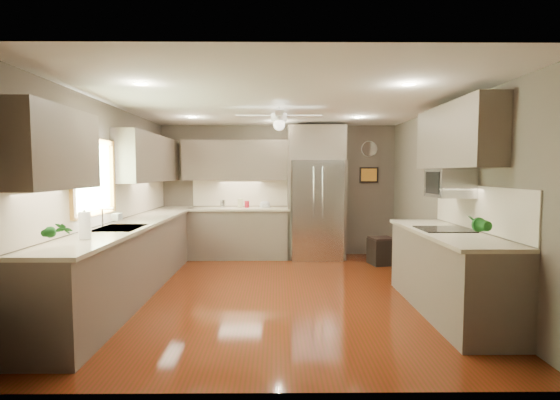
{
  "coord_description": "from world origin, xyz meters",
  "views": [
    {
      "loc": [
        -0.03,
        -5.35,
        1.61
      ],
      "look_at": [
        0.01,
        0.6,
        1.2
      ],
      "focal_mm": 26.0,
      "sensor_mm": 36.0,
      "label": 1
    }
  ],
  "objects_px": {
    "potted_plant_right": "(477,224)",
    "refrigerator": "(316,195)",
    "stool": "(382,251)",
    "paper_towel": "(85,225)",
    "canister_c": "(240,203)",
    "soap_bottle": "(118,217)",
    "potted_plant_left": "(57,231)",
    "bowl": "(265,206)",
    "microwave": "(450,183)",
    "canister_d": "(247,204)",
    "canister_b": "(223,204)"
  },
  "relations": [
    {
      "from": "potted_plant_left",
      "to": "canister_b",
      "type": "bearing_deg",
      "value": 77.35
    },
    {
      "from": "potted_plant_right",
      "to": "potted_plant_left",
      "type": "bearing_deg",
      "value": -174.53
    },
    {
      "from": "potted_plant_left",
      "to": "stool",
      "type": "distance_m",
      "value": 5.14
    },
    {
      "from": "canister_c",
      "to": "potted_plant_left",
      "type": "relative_size",
      "value": 0.52
    },
    {
      "from": "canister_c",
      "to": "microwave",
      "type": "bearing_deg",
      "value": -45.21
    },
    {
      "from": "canister_c",
      "to": "canister_b",
      "type": "bearing_deg",
      "value": 178.52
    },
    {
      "from": "bowl",
      "to": "potted_plant_right",
      "type": "bearing_deg",
      "value": -59.11
    },
    {
      "from": "potted_plant_right",
      "to": "bowl",
      "type": "xyz_separation_m",
      "value": [
        -2.17,
        3.63,
        -0.14
      ]
    },
    {
      "from": "refrigerator",
      "to": "stool",
      "type": "bearing_deg",
      "value": -27.16
    },
    {
      "from": "canister_c",
      "to": "potted_plant_right",
      "type": "height_order",
      "value": "potted_plant_right"
    },
    {
      "from": "stool",
      "to": "canister_c",
      "type": "bearing_deg",
      "value": 166.24
    },
    {
      "from": "microwave",
      "to": "canister_b",
      "type": "bearing_deg",
      "value": 137.94
    },
    {
      "from": "potted_plant_left",
      "to": "paper_towel",
      "type": "xyz_separation_m",
      "value": [
        0.01,
        0.48,
        -0.02
      ]
    },
    {
      "from": "microwave",
      "to": "canister_c",
      "type": "bearing_deg",
      "value": 134.79
    },
    {
      "from": "bowl",
      "to": "paper_towel",
      "type": "xyz_separation_m",
      "value": [
        -1.69,
        -3.53,
        0.12
      ]
    },
    {
      "from": "canister_d",
      "to": "paper_towel",
      "type": "relative_size",
      "value": 0.45
    },
    {
      "from": "soap_bottle",
      "to": "potted_plant_left",
      "type": "xyz_separation_m",
      "value": [
        0.12,
        -1.65,
        0.06
      ]
    },
    {
      "from": "refrigerator",
      "to": "stool",
      "type": "relative_size",
      "value": 5.21
    },
    {
      "from": "canister_b",
      "to": "microwave",
      "type": "xyz_separation_m",
      "value": [
        3.07,
        -2.77,
        0.47
      ]
    },
    {
      "from": "canister_c",
      "to": "potted_plant_right",
      "type": "relative_size",
      "value": 0.51
    },
    {
      "from": "canister_d",
      "to": "microwave",
      "type": "bearing_deg",
      "value": -46.67
    },
    {
      "from": "potted_plant_right",
      "to": "paper_towel",
      "type": "distance_m",
      "value": 3.86
    },
    {
      "from": "potted_plant_left",
      "to": "refrigerator",
      "type": "height_order",
      "value": "refrigerator"
    },
    {
      "from": "potted_plant_right",
      "to": "soap_bottle",
      "type": "bearing_deg",
      "value": 162.21
    },
    {
      "from": "soap_bottle",
      "to": "potted_plant_right",
      "type": "bearing_deg",
      "value": -17.79
    },
    {
      "from": "canister_b",
      "to": "canister_c",
      "type": "bearing_deg",
      "value": -1.48
    },
    {
      "from": "microwave",
      "to": "paper_towel",
      "type": "height_order",
      "value": "microwave"
    },
    {
      "from": "canister_b",
      "to": "canister_c",
      "type": "relative_size",
      "value": 0.92
    },
    {
      "from": "canister_c",
      "to": "potted_plant_left",
      "type": "bearing_deg",
      "value": -107.04
    },
    {
      "from": "canister_d",
      "to": "soap_bottle",
      "type": "distance_m",
      "value": 2.82
    },
    {
      "from": "stool",
      "to": "paper_towel",
      "type": "relative_size",
      "value": 1.63
    },
    {
      "from": "bowl",
      "to": "stool",
      "type": "relative_size",
      "value": 0.42
    },
    {
      "from": "canister_b",
      "to": "refrigerator",
      "type": "relative_size",
      "value": 0.06
    },
    {
      "from": "soap_bottle",
      "to": "refrigerator",
      "type": "xyz_separation_m",
      "value": [
        2.77,
        2.33,
        0.15
      ]
    },
    {
      "from": "canister_d",
      "to": "refrigerator",
      "type": "height_order",
      "value": "refrigerator"
    },
    {
      "from": "microwave",
      "to": "paper_towel",
      "type": "relative_size",
      "value": 1.91
    },
    {
      "from": "potted_plant_left",
      "to": "refrigerator",
      "type": "bearing_deg",
      "value": 56.32
    },
    {
      "from": "canister_c",
      "to": "potted_plant_right",
      "type": "distance_m",
      "value": 4.51
    },
    {
      "from": "canister_d",
      "to": "potted_plant_right",
      "type": "xyz_separation_m",
      "value": [
        2.51,
        -3.68,
        0.1
      ]
    },
    {
      "from": "bowl",
      "to": "paper_towel",
      "type": "height_order",
      "value": "paper_towel"
    },
    {
      "from": "potted_plant_left",
      "to": "canister_c",
      "type": "bearing_deg",
      "value": 72.96
    },
    {
      "from": "canister_b",
      "to": "stool",
      "type": "bearing_deg",
      "value": -12.37
    },
    {
      "from": "bowl",
      "to": "microwave",
      "type": "bearing_deg",
      "value": -50.16
    },
    {
      "from": "potted_plant_left",
      "to": "bowl",
      "type": "xyz_separation_m",
      "value": [
        1.7,
        4.0,
        -0.13
      ]
    },
    {
      "from": "canister_b",
      "to": "canister_c",
      "type": "xyz_separation_m",
      "value": [
        0.33,
        -0.01,
        0.02
      ]
    },
    {
      "from": "soap_bottle",
      "to": "bowl",
      "type": "bearing_deg",
      "value": 52.36
    },
    {
      "from": "soap_bottle",
      "to": "microwave",
      "type": "distance_m",
      "value": 4.14
    },
    {
      "from": "potted_plant_right",
      "to": "refrigerator",
      "type": "bearing_deg",
      "value": 108.67
    },
    {
      "from": "soap_bottle",
      "to": "potted_plant_left",
      "type": "bearing_deg",
      "value": -85.91
    },
    {
      "from": "canister_d",
      "to": "bowl",
      "type": "distance_m",
      "value": 0.34
    }
  ]
}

